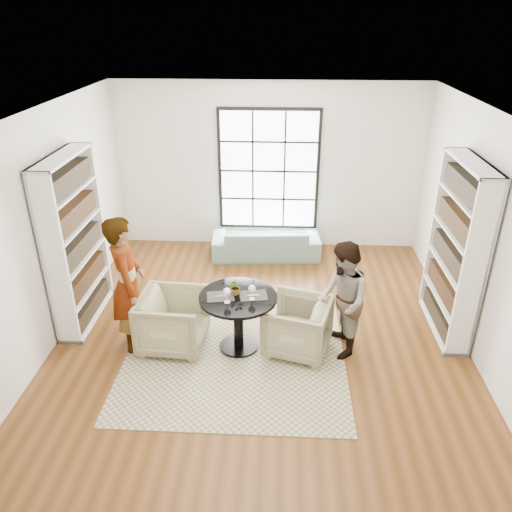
# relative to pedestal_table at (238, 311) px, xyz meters

# --- Properties ---
(ground) EXTENTS (6.00, 6.00, 0.00)m
(ground) POSITION_rel_pedestal_table_xyz_m (0.28, 0.34, -0.58)
(ground) COLOR brown
(room_shell) EXTENTS (6.00, 6.01, 6.00)m
(room_shell) POSITION_rel_pedestal_table_xyz_m (0.28, 0.88, 0.68)
(room_shell) COLOR silver
(room_shell) RESTS_ON ground
(rug) EXTENTS (2.82, 2.82, 0.01)m
(rug) POSITION_rel_pedestal_table_xyz_m (-0.03, -0.12, -0.57)
(rug) COLOR #B9AD8A
(rug) RESTS_ON ground
(pedestal_table) EXTENTS (1.00, 1.00, 0.79)m
(pedestal_table) POSITION_rel_pedestal_table_xyz_m (0.00, 0.00, 0.00)
(pedestal_table) COLOR black
(pedestal_table) RESTS_ON ground
(sofa) EXTENTS (1.97, 0.88, 0.56)m
(sofa) POSITION_rel_pedestal_table_xyz_m (0.26, 2.79, -0.29)
(sofa) COLOR #769D91
(sofa) RESTS_ON ground
(armchair_left) EXTENTS (0.91, 0.88, 0.77)m
(armchair_left) POSITION_rel_pedestal_table_xyz_m (-0.86, 0.01, -0.19)
(armchair_left) COLOR #C2BE8B
(armchair_left) RESTS_ON ground
(armchair_right) EXTENTS (0.99, 0.97, 0.73)m
(armchair_right) POSITION_rel_pedestal_table_xyz_m (0.76, -0.00, -0.21)
(armchair_right) COLOR #C1BF8A
(armchair_right) RESTS_ON ground
(person_left) EXTENTS (0.62, 0.77, 1.84)m
(person_left) POSITION_rel_pedestal_table_xyz_m (-1.41, 0.01, 0.35)
(person_left) COLOR gray
(person_left) RESTS_ON ground
(person_right) EXTENTS (0.67, 0.82, 1.55)m
(person_right) POSITION_rel_pedestal_table_xyz_m (1.31, -0.00, 0.20)
(person_right) COLOR gray
(person_right) RESTS_ON ground
(placemat_left) EXTENTS (0.38, 0.31, 0.01)m
(placemat_left) POSITION_rel_pedestal_table_xyz_m (-0.22, -0.03, 0.22)
(placemat_left) COLOR black
(placemat_left) RESTS_ON pedestal_table
(placemat_right) EXTENTS (0.38, 0.31, 0.01)m
(placemat_right) POSITION_rel_pedestal_table_xyz_m (0.20, 0.02, 0.22)
(placemat_right) COLOR black
(placemat_right) RESTS_ON pedestal_table
(cutlery_left) EXTENTS (0.17, 0.24, 0.01)m
(cutlery_left) POSITION_rel_pedestal_table_xyz_m (-0.22, -0.03, 0.23)
(cutlery_left) COLOR silver
(cutlery_left) RESTS_ON placemat_left
(cutlery_right) EXTENTS (0.17, 0.24, 0.01)m
(cutlery_right) POSITION_rel_pedestal_table_xyz_m (0.20, 0.02, 0.23)
(cutlery_right) COLOR silver
(cutlery_right) RESTS_ON placemat_right
(wine_glass_left) EXTENTS (0.09, 0.09, 0.20)m
(wine_glass_left) POSITION_rel_pedestal_table_xyz_m (-0.12, -0.16, 0.37)
(wine_glass_left) COLOR silver
(wine_glass_left) RESTS_ON pedestal_table
(wine_glass_right) EXTENTS (0.09, 0.09, 0.20)m
(wine_glass_right) POSITION_rel_pedestal_table_xyz_m (0.18, -0.07, 0.37)
(wine_glass_right) COLOR silver
(wine_glass_right) RESTS_ON pedestal_table
(flower_centerpiece) EXTENTS (0.21, 0.19, 0.21)m
(flower_centerpiece) POSITION_rel_pedestal_table_xyz_m (-0.03, 0.06, 0.32)
(flower_centerpiece) COLOR gray
(flower_centerpiece) RESTS_ON pedestal_table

